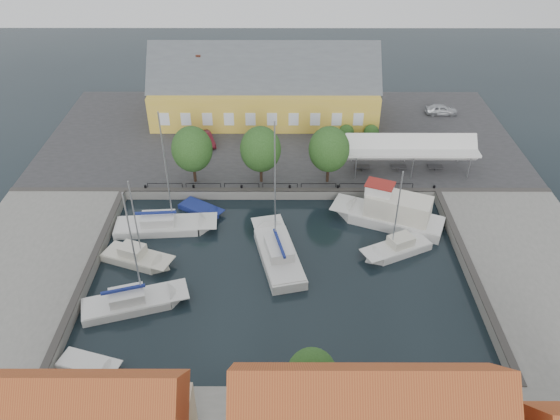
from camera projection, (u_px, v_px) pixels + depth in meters
The scene contains 18 objects.
ground at pixel (280, 262), 48.58m from camera, with size 140.00×140.00×0.00m, color black.
north_quay at pixel (280, 138), 67.14m from camera, with size 56.00×26.00×1.00m, color #2D2D30.
west_quay at pixel (23, 273), 46.69m from camera, with size 12.00×24.00×1.00m, color slate.
east_quay at pixel (537, 273), 46.61m from camera, with size 12.00×24.00×1.00m, color slate.
quay_edge_fittings at pixel (280, 221), 51.86m from camera, with size 56.00×24.72×0.40m.
warehouse at pixel (260, 90), 69.28m from camera, with size 28.56×14.00×9.55m.
tent_canopy at pixel (411, 148), 58.32m from camera, with size 14.00×4.00×2.83m.
quay_trees at pixel (261, 149), 55.62m from camera, with size 18.20×4.20×6.30m.
car_silver at pixel (441, 110), 71.05m from camera, with size 1.64×4.08×1.39m, color #B3B6BC.
car_red at pixel (206, 139), 64.38m from camera, with size 1.37×3.92×1.29m, color #5B141E.
center_sailboat at pixel (278, 255), 48.87m from camera, with size 5.17×10.37×13.65m.
trawler at pixel (391, 215), 52.83m from camera, with size 11.20×7.16×5.00m.
east_boat_b at pixel (397, 250), 49.62m from camera, with size 6.86×4.83×9.34m.
west_boat_a at pixel (163, 227), 52.47m from camera, with size 10.02×3.50×12.84m.
west_boat_b at pixel (137, 259), 48.53m from camera, with size 6.81×4.33×9.18m.
west_boat_d at pixel (133, 304), 43.97m from camera, with size 8.78×4.92×11.38m.
launch_sw at pixel (89, 366), 39.06m from camera, with size 4.84×2.94×0.98m.
launch_nw at pixel (201, 210), 55.08m from camera, with size 4.92×4.12×0.88m.
Camera 1 is at (0.09, -37.14, 31.66)m, focal length 35.00 mm.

